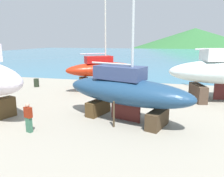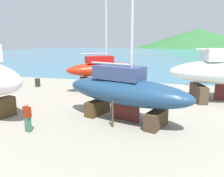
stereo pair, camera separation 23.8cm
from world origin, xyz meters
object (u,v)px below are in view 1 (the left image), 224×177
Objects in this scene: worker at (28,117)px; barrel_by_slipway at (36,83)px; sailboat_mid_port at (102,70)px; barrel_rust_near at (5,88)px; sailboat_small_center at (125,91)px.

barrel_by_slipway is at bearing -129.73° from worker.
sailboat_mid_port reaches higher than barrel_rust_near.
sailboat_small_center is at bearing -35.08° from barrel_by_slipway.
barrel_rust_near is at bearing -113.79° from barrel_by_slipway.
worker is at bearing -59.64° from barrel_by_slipway.
barrel_rust_near is at bearing 178.73° from sailboat_small_center.
barrel_by_slipway is at bearing 66.21° from barrel_rust_near.
sailboat_small_center is 8.49m from sailboat_mid_port.
barrel_by_slipway is at bearing 145.12° from sailboat_mid_port.
worker is 10.92m from barrel_rust_near.
sailboat_small_center is 13.77× the size of barrel_by_slipway.
barrel_by_slipway is 3.39m from barrel_rust_near.
worker is 1.91× the size of barrel_rust_near.
sailboat_mid_port reaches higher than barrel_by_slipway.
barrel_by_slipway is (-7.27, 0.09, -1.62)m from sailboat_mid_port.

